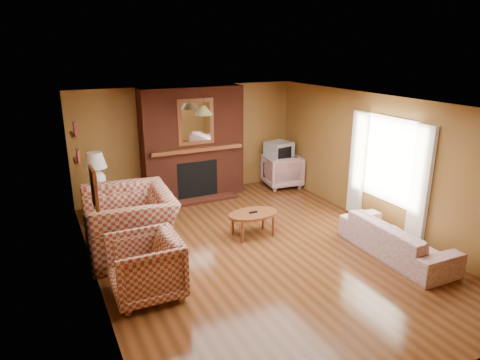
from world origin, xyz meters
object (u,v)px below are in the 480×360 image
floral_sofa (396,239)px  side_table (100,204)px  floral_armchair (282,171)px  table_lamp (96,168)px  plaid_armchair (145,267)px  coffee_table (253,216)px  plaid_loveseat (130,223)px  tv_stand (278,174)px  crt_tv (279,152)px  fireplace (193,144)px

floral_sofa → side_table: 5.34m
floral_armchair → table_lamp: size_ratio=1.22×
plaid_armchair → floral_sofa: 3.90m
coffee_table → side_table: 2.97m
plaid_loveseat → coffee_table: plaid_loveseat is taller
plaid_armchair → floral_sofa: bearing=81.7°
plaid_armchair → tv_stand: size_ratio=1.59×
plaid_loveseat → crt_tv: bearing=119.3°
floral_sofa → coffee_table: floral_sofa is taller
fireplace → floral_armchair: bearing=-6.4°
side_table → tv_stand: size_ratio=1.15×
side_table → coffee_table: bearing=-39.2°
coffee_table → tv_stand: size_ratio=1.58×
tv_stand → crt_tv: crt_tv is taller
fireplace → table_lamp: 2.17m
plaid_armchair → coffee_table: bearing=116.6°
floral_armchair → side_table: size_ratio=1.24×
side_table → crt_tv: bearing=4.7°
plaid_loveseat → plaid_armchair: size_ratio=1.67×
table_lamp → crt_tv: table_lamp is taller
coffee_table → side_table: bearing=140.8°
plaid_loveseat → tv_stand: 4.33m
plaid_loveseat → tv_stand: plaid_loveseat is taller
side_table → crt_tv: 4.19m
plaid_armchair → plaid_loveseat: bearing=176.7°
table_lamp → side_table: bearing=0.0°
floral_sofa → floral_armchair: size_ratio=2.37×
fireplace → plaid_loveseat: bearing=-131.9°
floral_armchair → tv_stand: size_ratio=1.43×
coffee_table → side_table: (-2.31, 1.88, -0.05)m
side_table → tv_stand: side_table is taller
fireplace → plaid_armchair: (-1.95, -3.45, -0.76)m
fireplace → side_table: size_ratio=3.61×
plaid_armchair → floral_sofa: (3.85, -0.62, -0.13)m
plaid_loveseat → tv_stand: size_ratio=2.66×
tv_stand → crt_tv: 0.53m
plaid_loveseat → table_lamp: size_ratio=2.27×
table_lamp → crt_tv: bearing=4.7°
coffee_table → plaid_loveseat: bearing=170.3°
plaid_loveseat → floral_sofa: 4.26m
floral_sofa → coffee_table: bearing=47.2°
floral_armchair → tv_stand: 0.12m
coffee_table → floral_sofa: bearing=-44.4°
fireplace → floral_armchair: fireplace is taller
table_lamp → plaid_armchair: bearing=-87.1°
plaid_loveseat → crt_tv: (3.90, 1.87, 0.32)m
fireplace → coffee_table: 2.55m
coffee_table → table_lamp: table_lamp is taller
plaid_loveseat → floral_sofa: bearing=65.5°
floral_armchair → floral_sofa: bearing=94.8°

